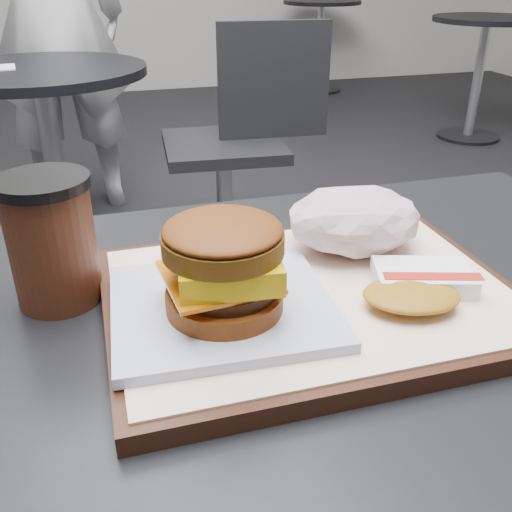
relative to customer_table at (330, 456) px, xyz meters
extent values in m
cube|color=black|center=(0.00, 0.00, 0.17)|extent=(0.80, 0.60, 0.04)
cube|color=black|center=(-0.03, 0.02, 0.19)|extent=(0.38, 0.28, 0.02)
cube|color=white|center=(-0.03, 0.02, 0.20)|extent=(0.36, 0.26, 0.00)
cube|color=silver|center=(-0.11, 0.00, 0.21)|extent=(0.20, 0.18, 0.01)
cylinder|color=brown|center=(-0.11, -0.01, 0.22)|extent=(0.10, 0.10, 0.02)
cylinder|color=black|center=(-0.11, -0.01, 0.24)|extent=(0.09, 0.09, 0.01)
cube|color=#CF6307|center=(-0.12, 0.00, 0.25)|extent=(0.10, 0.10, 0.00)
cube|color=#DCBC0D|center=(-0.11, -0.01, 0.26)|extent=(0.09, 0.09, 0.02)
cylinder|color=#643D0E|center=(-0.11, -0.01, 0.28)|extent=(0.10, 0.10, 0.02)
ellipsoid|color=#6B330F|center=(-0.11, -0.01, 0.29)|extent=(0.10, 0.10, 0.02)
cube|color=white|center=(0.08, -0.01, 0.21)|extent=(0.10, 0.08, 0.02)
cube|color=red|center=(0.08, -0.02, 0.22)|extent=(0.09, 0.04, 0.00)
ellipsoid|color=#B37D1C|center=(0.05, -0.04, 0.22)|extent=(0.10, 0.08, 0.01)
cylinder|color=#3E1A0E|center=(-0.25, 0.10, 0.24)|extent=(0.08, 0.08, 0.11)
cylinder|color=black|center=(-0.25, 0.10, 0.31)|extent=(0.09, 0.09, 0.01)
cylinder|color=black|center=(-0.35, 1.65, -0.57)|extent=(0.44, 0.44, 0.02)
cylinder|color=#A5A5AA|center=(-0.35, 1.65, -0.21)|extent=(0.07, 0.07, 0.70)
cylinder|color=black|center=(-0.35, 1.65, 0.15)|extent=(0.70, 0.70, 0.03)
cylinder|color=#AFB0B5|center=(0.24, 1.56, -0.36)|extent=(0.06, 0.06, 0.44)
cube|color=black|center=(0.24, 1.56, -0.12)|extent=(0.45, 0.45, 0.04)
cube|color=black|center=(0.43, 1.56, 0.10)|extent=(0.40, 0.06, 0.40)
imported|color=silver|center=(-0.31, 2.32, 0.28)|extent=(0.65, 0.45, 1.73)
cylinder|color=black|center=(2.20, 2.80, -0.57)|extent=(0.40, 0.40, 0.02)
cylinder|color=#A5A5AA|center=(2.20, 2.80, -0.21)|extent=(0.06, 0.06, 0.70)
cylinder|color=black|center=(2.20, 2.80, 0.15)|extent=(0.66, 0.66, 0.03)
cylinder|color=black|center=(1.80, 4.50, -0.57)|extent=(0.40, 0.40, 0.02)
cylinder|color=#A5A5AA|center=(1.80, 4.50, -0.21)|extent=(0.06, 0.06, 0.70)
cylinder|color=black|center=(1.80, 4.50, 0.15)|extent=(0.66, 0.66, 0.03)
camera|label=1|loc=(-0.20, -0.41, 0.48)|focal=40.00mm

